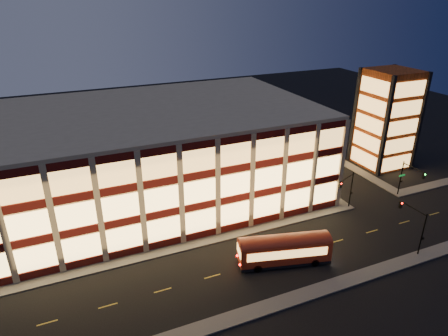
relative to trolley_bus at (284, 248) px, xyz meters
name	(u,v)px	position (x,y,z in m)	size (l,w,h in m)	color
ground	(209,245)	(-7.01, 7.07, -2.10)	(200.00, 200.00, 0.00)	black
sidewalk_office_south	(185,246)	(-10.01, 8.07, -2.02)	(54.00, 2.00, 0.15)	#514F4C
sidewalk_office_east	(290,168)	(15.99, 24.07, -2.02)	(2.00, 30.00, 0.15)	#514F4C
sidewalk_tower_south	(425,187)	(32.99, 8.07, -2.02)	(14.00, 2.00, 0.15)	#514F4C
sidewalk_tower_west	(337,159)	(26.99, 24.07, -2.02)	(2.00, 30.00, 0.15)	#514F4C
sidewalk_near	(255,311)	(-7.01, -5.93, -2.02)	(100.00, 2.00, 0.15)	#514F4C
office_building	(152,153)	(-9.92, 23.98, 5.15)	(50.45, 30.45, 14.50)	tan
stair_tower	(386,119)	(32.95, 19.02, 6.89)	(8.60, 8.60, 18.00)	#8C3814
traffic_signal_far	(347,186)	(15.20, 7.31, 2.02)	(3.79, 1.87, 6.00)	black
traffic_signal_right	(409,176)	(26.49, 6.44, 2.01)	(1.20, 4.37, 6.00)	black
traffic_signal_near	(415,221)	(16.49, -3.96, 2.03)	(0.32, 4.45, 6.00)	black
trolley_bus	(284,248)	(0.00, 0.00, 0.00)	(11.51, 5.49, 3.78)	maroon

